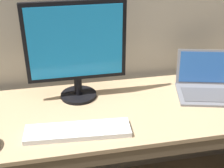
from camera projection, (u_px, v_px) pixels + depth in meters
desk at (131, 148)px, 1.67m from camera, size 1.71×0.60×0.74m
laptop_space_gray at (206, 85)px, 1.67m from camera, size 0.35×0.33×0.21m
external_monitor at (76, 50)px, 1.51m from camera, size 0.49×0.19×0.51m
wired_keyboard at (78, 131)px, 1.36m from camera, size 0.47×0.15×0.03m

